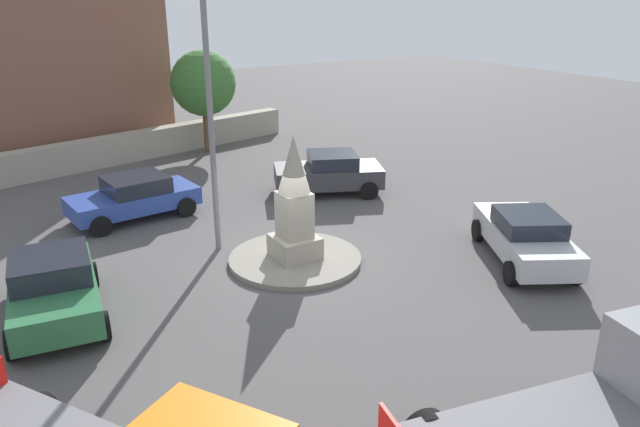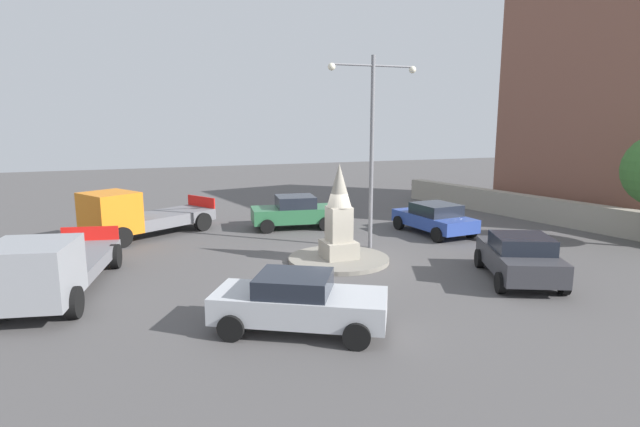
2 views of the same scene
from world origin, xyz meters
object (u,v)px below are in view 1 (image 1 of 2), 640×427
Objects in this scene: monument at (294,203)px; streetlamp at (209,90)px; car_silver_parked_left at (525,236)px; car_dark_grey_passing at (329,173)px; truck_grey_waiting at (640,399)px; car_blue_parked_right at (134,197)px; car_green_far_side at (53,287)px; tree_near_wall at (203,83)px; corner_building at (25,16)px.

monument is 3.75m from streetlamp.
streetlamp is at bearing -127.15° from car_silver_parked_left.
truck_grey_waiting is (13.78, -2.90, 0.20)m from car_dark_grey_passing.
truck_grey_waiting is at bearing 14.57° from car_blue_parked_right.
car_dark_grey_passing is (-4.38, 10.14, -0.01)m from car_green_far_side.
monument is 0.76× the size of car_silver_parked_left.
car_silver_parked_left is at bearing 10.52° from tree_near_wall.
corner_building reaches higher than car_silver_parked_left.
car_dark_grey_passing is at bearing 80.27° from car_blue_parked_right.
truck_grey_waiting is 1.45× the size of tree_near_wall.
truck_grey_waiting is (14.94, 3.88, 0.25)m from car_blue_parked_right.
monument is at bearing 25.73° from car_blue_parked_right.
streetlamp is 1.63× the size of tree_near_wall.
tree_near_wall is (-12.60, 2.46, 1.41)m from monument.
car_blue_parked_right is 0.92× the size of tree_near_wall.
truck_grey_waiting is at bearing -35.78° from car_silver_parked_left.
monument is at bearing -121.02° from car_silver_parked_left.
car_silver_parked_left is 7.95m from car_dark_grey_passing.
tree_near_wall is at bearing 176.46° from truck_grey_waiting.
car_dark_grey_passing is at bearing 31.00° from corner_building.
car_blue_parked_right is at bearing -154.27° from monument.
monument reaches higher than car_green_far_side.
car_blue_parked_right is 0.63× the size of truck_grey_waiting.
tree_near_wall is at bearing -169.48° from car_silver_parked_left.
monument is 6.45m from car_blue_parked_right.
monument reaches higher than car_silver_parked_left.
streetlamp is 1.78× the size of car_blue_parked_right.
car_dark_grey_passing is 15.96m from corner_building.
monument is at bearing 36.72° from streetlamp.
car_dark_grey_passing is 6.88m from car_blue_parked_right.
tree_near_wall reaches higher than car_blue_parked_right.
tree_near_wall reaches higher than monument.
monument is at bearing 88.15° from car_green_far_side.
car_dark_grey_passing reaches higher than car_silver_parked_left.
streetlamp is 11.99m from truck_grey_waiting.
car_blue_parked_right is at bearing -137.74° from car_silver_parked_left.
streetlamp is 1.67× the size of car_silver_parked_left.
car_dark_grey_passing is at bearing 10.95° from tree_near_wall.
car_dark_grey_passing is 0.93× the size of tree_near_wall.
streetlamp reaches higher than car_dark_grey_passing.
monument reaches higher than car_blue_parked_right.
tree_near_wall is (-15.84, -2.94, 2.38)m from car_silver_parked_left.
car_green_far_side is 0.34× the size of corner_building.
corner_building is at bearing -149.00° from car_dark_grey_passing.
corner_building is at bearing 172.23° from car_green_far_side.
streetlamp is 5.56m from car_blue_parked_right.
tree_near_wall is at bearing 142.63° from car_blue_parked_right.
streetlamp reaches higher than car_silver_parked_left.
monument is 0.84× the size of car_green_far_side.
corner_building is at bearing -167.88° from monument.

